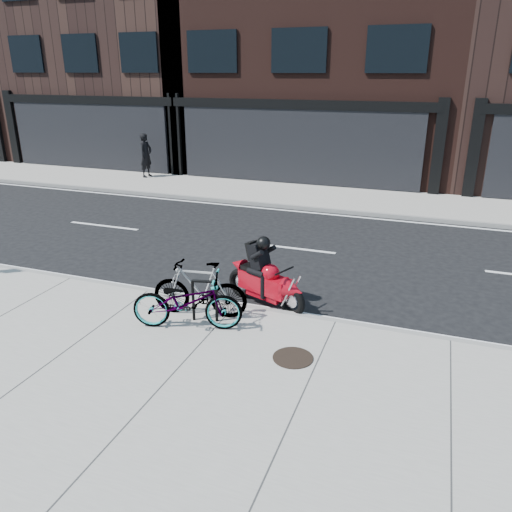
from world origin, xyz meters
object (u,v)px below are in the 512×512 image
at_px(pedestrian, 146,155).
at_px(manhole_cover, 293,358).
at_px(bicycle_rear, 200,289).
at_px(bike_rack, 205,297).
at_px(motorcycle, 268,279).
at_px(bicycle_front, 187,301).

bearing_deg(pedestrian, manhole_cover, -135.27).
xyz_separation_m(bicycle_rear, pedestrian, (-7.99, 11.14, 0.39)).
bearing_deg(bike_rack, motorcycle, 55.19).
distance_m(bike_rack, motorcycle, 1.45).
bearing_deg(bicycle_front, bike_rack, -42.02).
bearing_deg(pedestrian, bike_rack, -139.37).
bearing_deg(bike_rack, manhole_cover, -20.34).
height_order(bike_rack, motorcycle, motorcycle).
relative_size(bicycle_front, motorcycle, 1.05).
distance_m(bicycle_rear, motorcycle, 1.44).
xyz_separation_m(bicycle_rear, manhole_cover, (2.07, -0.86, -0.54)).
relative_size(motorcycle, manhole_cover, 2.85).
relative_size(bike_rack, manhole_cover, 1.23).
xyz_separation_m(bike_rack, pedestrian, (-8.17, 11.30, 0.45)).
bearing_deg(pedestrian, bicycle_rear, -139.58).
relative_size(motorcycle, pedestrian, 1.01).
bearing_deg(bicycle_rear, pedestrian, -153.26).
distance_m(bicycle_front, manhole_cover, 2.15).
xyz_separation_m(bike_rack, motorcycle, (0.83, 1.19, -0.01)).
distance_m(bicycle_rear, manhole_cover, 2.30).
distance_m(pedestrian, manhole_cover, 15.68).
bearing_deg(manhole_cover, bicycle_front, 170.41).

